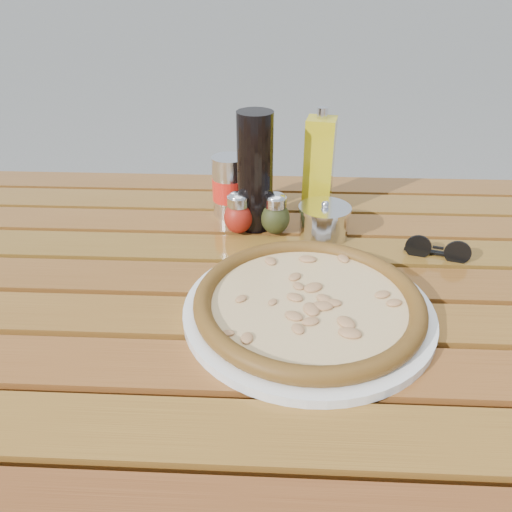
{
  "coord_description": "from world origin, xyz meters",
  "views": [
    {
      "loc": [
        0.03,
        -0.68,
        1.19
      ],
      "look_at": [
        0.0,
        0.02,
        0.78
      ],
      "focal_mm": 35.0,
      "sensor_mm": 36.0,
      "label": 1
    }
  ],
  "objects_px": {
    "sunglasses": "(437,250)",
    "oregano_shaker": "(275,214)",
    "table": "(255,316)",
    "dark_bottle": "(255,172)",
    "soda_can": "(229,187)",
    "parmesan_tin": "(324,221)",
    "pepper_shaker": "(238,213)",
    "olive_oil_cruet": "(319,166)",
    "plate": "(308,310)",
    "pizza": "(309,301)"
  },
  "relations": [
    {
      "from": "plate",
      "to": "dark_bottle",
      "type": "distance_m",
      "value": 0.31
    },
    {
      "from": "table",
      "to": "plate",
      "type": "xyz_separation_m",
      "value": [
        0.08,
        -0.09,
        0.08
      ]
    },
    {
      "from": "plate",
      "to": "olive_oil_cruet",
      "type": "xyz_separation_m",
      "value": [
        0.03,
        0.35,
        0.09
      ]
    },
    {
      "from": "plate",
      "to": "oregano_shaker",
      "type": "bearing_deg",
      "value": 101.48
    },
    {
      "from": "pepper_shaker",
      "to": "table",
      "type": "bearing_deg",
      "value": -76.11
    },
    {
      "from": "pizza",
      "to": "sunglasses",
      "type": "height_order",
      "value": "sunglasses"
    },
    {
      "from": "plate",
      "to": "oregano_shaker",
      "type": "distance_m",
      "value": 0.26
    },
    {
      "from": "olive_oil_cruet",
      "to": "parmesan_tin",
      "type": "relative_size",
      "value": 1.66
    },
    {
      "from": "oregano_shaker",
      "to": "pizza",
      "type": "bearing_deg",
      "value": -78.52
    },
    {
      "from": "table",
      "to": "parmesan_tin",
      "type": "distance_m",
      "value": 0.22
    },
    {
      "from": "sunglasses",
      "to": "oregano_shaker",
      "type": "bearing_deg",
      "value": 179.46
    },
    {
      "from": "table",
      "to": "dark_bottle",
      "type": "height_order",
      "value": "dark_bottle"
    },
    {
      "from": "sunglasses",
      "to": "olive_oil_cruet",
      "type": "bearing_deg",
      "value": 153.02
    },
    {
      "from": "oregano_shaker",
      "to": "soda_can",
      "type": "height_order",
      "value": "soda_can"
    },
    {
      "from": "pizza",
      "to": "olive_oil_cruet",
      "type": "bearing_deg",
      "value": 84.88
    },
    {
      "from": "plate",
      "to": "parmesan_tin",
      "type": "height_order",
      "value": "parmesan_tin"
    },
    {
      "from": "dark_bottle",
      "to": "soda_can",
      "type": "relative_size",
      "value": 1.83
    },
    {
      "from": "oregano_shaker",
      "to": "sunglasses",
      "type": "bearing_deg",
      "value": -16.44
    },
    {
      "from": "plate",
      "to": "sunglasses",
      "type": "bearing_deg",
      "value": 36.69
    },
    {
      "from": "pizza",
      "to": "table",
      "type": "bearing_deg",
      "value": 131.39
    },
    {
      "from": "plate",
      "to": "soda_can",
      "type": "xyz_separation_m",
      "value": [
        -0.14,
        0.33,
        0.05
      ]
    },
    {
      "from": "table",
      "to": "parmesan_tin",
      "type": "xyz_separation_m",
      "value": [
        0.12,
        0.15,
        0.11
      ]
    },
    {
      "from": "sunglasses",
      "to": "parmesan_tin",
      "type": "bearing_deg",
      "value": 174.73
    },
    {
      "from": "olive_oil_cruet",
      "to": "sunglasses",
      "type": "distance_m",
      "value": 0.28
    },
    {
      "from": "table",
      "to": "oregano_shaker",
      "type": "relative_size",
      "value": 17.07
    },
    {
      "from": "pepper_shaker",
      "to": "sunglasses",
      "type": "height_order",
      "value": "pepper_shaker"
    },
    {
      "from": "olive_oil_cruet",
      "to": "parmesan_tin",
      "type": "height_order",
      "value": "olive_oil_cruet"
    },
    {
      "from": "pizza",
      "to": "olive_oil_cruet",
      "type": "height_order",
      "value": "olive_oil_cruet"
    },
    {
      "from": "oregano_shaker",
      "to": "olive_oil_cruet",
      "type": "relative_size",
      "value": 0.39
    },
    {
      "from": "pizza",
      "to": "parmesan_tin",
      "type": "relative_size",
      "value": 2.81
    },
    {
      "from": "pepper_shaker",
      "to": "dark_bottle",
      "type": "height_order",
      "value": "dark_bottle"
    },
    {
      "from": "pizza",
      "to": "parmesan_tin",
      "type": "height_order",
      "value": "parmesan_tin"
    },
    {
      "from": "parmesan_tin",
      "to": "sunglasses",
      "type": "height_order",
      "value": "parmesan_tin"
    },
    {
      "from": "dark_bottle",
      "to": "parmesan_tin",
      "type": "height_order",
      "value": "dark_bottle"
    },
    {
      "from": "pepper_shaker",
      "to": "oregano_shaker",
      "type": "xyz_separation_m",
      "value": [
        0.07,
        0.0,
        0.0
      ]
    },
    {
      "from": "oregano_shaker",
      "to": "sunglasses",
      "type": "xyz_separation_m",
      "value": [
        0.28,
        -0.08,
        -0.02
      ]
    },
    {
      "from": "parmesan_tin",
      "to": "sunglasses",
      "type": "xyz_separation_m",
      "value": [
        0.19,
        -0.07,
        -0.01
      ]
    },
    {
      "from": "soda_can",
      "to": "parmesan_tin",
      "type": "xyz_separation_m",
      "value": [
        0.18,
        -0.09,
        -0.03
      ]
    },
    {
      "from": "pizza",
      "to": "pepper_shaker",
      "type": "height_order",
      "value": "pepper_shaker"
    },
    {
      "from": "table",
      "to": "soda_can",
      "type": "distance_m",
      "value": 0.28
    },
    {
      "from": "plate",
      "to": "soda_can",
      "type": "distance_m",
      "value": 0.36
    },
    {
      "from": "plate",
      "to": "dark_bottle",
      "type": "relative_size",
      "value": 1.64
    },
    {
      "from": "dark_bottle",
      "to": "olive_oil_cruet",
      "type": "relative_size",
      "value": 1.05
    },
    {
      "from": "dark_bottle",
      "to": "soda_can",
      "type": "height_order",
      "value": "dark_bottle"
    },
    {
      "from": "pizza",
      "to": "dark_bottle",
      "type": "distance_m",
      "value": 0.31
    },
    {
      "from": "parmesan_tin",
      "to": "dark_bottle",
      "type": "bearing_deg",
      "value": 164.9
    },
    {
      "from": "plate",
      "to": "soda_can",
      "type": "height_order",
      "value": "soda_can"
    },
    {
      "from": "parmesan_tin",
      "to": "plate",
      "type": "bearing_deg",
      "value": -98.98
    },
    {
      "from": "parmesan_tin",
      "to": "pizza",
      "type": "bearing_deg",
      "value": -98.98
    },
    {
      "from": "pepper_shaker",
      "to": "dark_bottle",
      "type": "relative_size",
      "value": 0.37
    }
  ]
}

